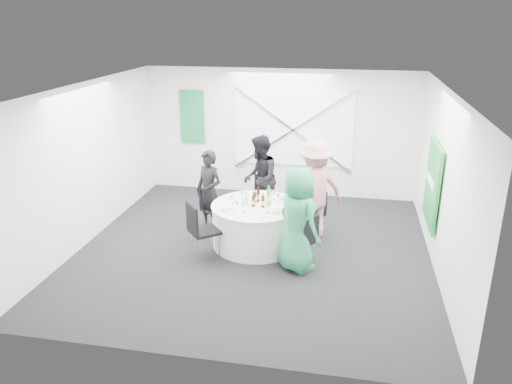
% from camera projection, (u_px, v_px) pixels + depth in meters
% --- Properties ---
extents(floor, '(6.00, 6.00, 0.00)m').
position_uv_depth(floor, '(254.00, 249.00, 8.73)').
color(floor, black).
rests_on(floor, ground).
extents(ceiling, '(6.00, 6.00, 0.00)m').
position_uv_depth(ceiling, '(254.00, 88.00, 7.78)').
color(ceiling, white).
rests_on(ceiling, wall_back).
extents(wall_back, '(6.00, 0.00, 6.00)m').
position_uv_depth(wall_back, '(280.00, 133.00, 11.03)').
color(wall_back, white).
rests_on(wall_back, floor).
extents(wall_front, '(6.00, 0.00, 6.00)m').
position_uv_depth(wall_front, '(201.00, 254.00, 5.49)').
color(wall_front, white).
rests_on(wall_front, floor).
extents(wall_left, '(0.00, 6.00, 6.00)m').
position_uv_depth(wall_left, '(87.00, 164.00, 8.79)').
color(wall_left, white).
rests_on(wall_left, floor).
extents(wall_right, '(0.00, 6.00, 6.00)m').
position_uv_depth(wall_right, '(443.00, 184.00, 7.72)').
color(wall_right, white).
rests_on(wall_right, floor).
extents(window_panel, '(2.60, 0.03, 1.60)m').
position_uv_depth(window_panel, '(293.00, 130.00, 10.91)').
color(window_panel, silver).
rests_on(window_panel, wall_back).
extents(window_brace_a, '(2.63, 0.05, 1.84)m').
position_uv_depth(window_brace_a, '(293.00, 130.00, 10.87)').
color(window_brace_a, silver).
rests_on(window_brace_a, window_panel).
extents(window_brace_b, '(2.63, 0.05, 1.84)m').
position_uv_depth(window_brace_b, '(293.00, 130.00, 10.87)').
color(window_brace_b, silver).
rests_on(window_brace_b, window_panel).
extents(green_banner, '(0.55, 0.04, 1.20)m').
position_uv_depth(green_banner, '(192.00, 117.00, 11.24)').
color(green_banner, '#16703C').
rests_on(green_banner, wall_back).
extents(green_sign, '(0.05, 1.20, 1.40)m').
position_uv_depth(green_sign, '(432.00, 184.00, 8.36)').
color(green_sign, '#17832F').
rests_on(green_sign, wall_right).
extents(banquet_table, '(1.56, 1.56, 0.76)m').
position_uv_depth(banquet_table, '(256.00, 225.00, 8.79)').
color(banquet_table, white).
rests_on(banquet_table, floor).
extents(chair_back, '(0.44, 0.45, 0.93)m').
position_uv_depth(chair_back, '(264.00, 195.00, 9.78)').
color(chair_back, black).
rests_on(chair_back, floor).
extents(chair_back_left, '(0.52, 0.51, 0.83)m').
position_uv_depth(chair_back_left, '(211.00, 205.00, 9.45)').
color(chair_back_left, black).
rests_on(chair_back_left, floor).
extents(chair_back_right, '(0.54, 0.53, 0.84)m').
position_uv_depth(chair_back_right, '(316.00, 208.00, 9.25)').
color(chair_back_right, black).
rests_on(chair_back_right, floor).
extents(chair_front_right, '(0.56, 0.56, 0.89)m').
position_uv_depth(chair_front_right, '(305.00, 237.00, 7.99)').
color(chair_front_right, black).
rests_on(chair_front_right, floor).
extents(chair_front_left, '(0.63, 0.63, 0.98)m').
position_uv_depth(chair_front_left, '(199.00, 227.00, 8.23)').
color(chair_front_left, black).
rests_on(chair_front_left, floor).
extents(person_man_back_left, '(0.67, 0.58, 1.55)m').
position_uv_depth(person_man_back_left, '(209.00, 191.00, 9.28)').
color(person_man_back_left, black).
rests_on(person_man_back_left, floor).
extents(person_man_back, '(0.56, 0.88, 1.71)m').
position_uv_depth(person_man_back, '(260.00, 179.00, 9.72)').
color(person_man_back, black).
rests_on(person_man_back, floor).
extents(person_woman_pink, '(1.28, 1.08, 1.81)m').
position_uv_depth(person_woman_pink, '(315.00, 189.00, 8.99)').
color(person_woman_pink, '#C47F84').
rests_on(person_woman_pink, floor).
extents(person_woman_green, '(0.98, 0.96, 1.70)m').
position_uv_depth(person_woman_green, '(298.00, 220.00, 7.81)').
color(person_woman_green, '#27905D').
rests_on(person_woman_green, floor).
extents(plate_back, '(0.24, 0.24, 0.01)m').
position_uv_depth(plate_back, '(261.00, 195.00, 9.11)').
color(plate_back, white).
rests_on(plate_back, banquet_table).
extents(plate_back_left, '(0.28, 0.28, 0.01)m').
position_uv_depth(plate_back_left, '(234.00, 196.00, 9.05)').
color(plate_back_left, white).
rests_on(plate_back_left, banquet_table).
extents(plate_back_right, '(0.27, 0.27, 0.04)m').
position_uv_depth(plate_back_right, '(285.00, 199.00, 8.90)').
color(plate_back_right, white).
rests_on(plate_back_right, banquet_table).
extents(plate_front_right, '(0.29, 0.29, 0.04)m').
position_uv_depth(plate_front_right, '(278.00, 212.00, 8.32)').
color(plate_front_right, white).
rests_on(plate_front_right, banquet_table).
extents(plate_front_left, '(0.27, 0.27, 0.01)m').
position_uv_depth(plate_front_left, '(231.00, 211.00, 8.39)').
color(plate_front_left, white).
rests_on(plate_front_left, banquet_table).
extents(napkin, '(0.22, 0.22, 0.05)m').
position_uv_depth(napkin, '(227.00, 208.00, 8.40)').
color(napkin, white).
rests_on(napkin, plate_front_left).
extents(beer_bottle_a, '(0.06, 0.06, 0.25)m').
position_uv_depth(beer_bottle_a, '(255.00, 198.00, 8.73)').
color(beer_bottle_a, '#3B1F0A').
rests_on(beer_bottle_a, banquet_table).
extents(beer_bottle_b, '(0.06, 0.06, 0.27)m').
position_uv_depth(beer_bottle_b, '(258.00, 196.00, 8.79)').
color(beer_bottle_b, '#3B1F0A').
rests_on(beer_bottle_b, banquet_table).
extents(beer_bottle_c, '(0.06, 0.06, 0.26)m').
position_uv_depth(beer_bottle_c, '(263.00, 202.00, 8.53)').
color(beer_bottle_c, '#3B1F0A').
rests_on(beer_bottle_c, banquet_table).
extents(beer_bottle_d, '(0.06, 0.06, 0.25)m').
position_uv_depth(beer_bottle_d, '(253.00, 201.00, 8.57)').
color(beer_bottle_d, '#3B1F0A').
rests_on(beer_bottle_d, banquet_table).
extents(green_water_bottle, '(0.08, 0.08, 0.33)m').
position_uv_depth(green_water_bottle, '(269.00, 197.00, 8.67)').
color(green_water_bottle, green).
rests_on(green_water_bottle, banquet_table).
extents(clear_water_bottle, '(0.08, 0.08, 0.31)m').
position_uv_depth(clear_water_bottle, '(246.00, 198.00, 8.63)').
color(clear_water_bottle, white).
rests_on(clear_water_bottle, banquet_table).
extents(wine_glass_a, '(0.07, 0.07, 0.17)m').
position_uv_depth(wine_glass_a, '(232.00, 197.00, 8.66)').
color(wine_glass_a, white).
rests_on(wine_glass_a, banquet_table).
extents(wine_glass_b, '(0.07, 0.07, 0.17)m').
position_uv_depth(wine_glass_b, '(242.00, 194.00, 8.84)').
color(wine_glass_b, white).
rests_on(wine_glass_b, banquet_table).
extents(wine_glass_c, '(0.07, 0.07, 0.17)m').
position_uv_depth(wine_glass_c, '(243.00, 205.00, 8.32)').
color(wine_glass_c, white).
rests_on(wine_glass_c, banquet_table).
extents(wine_glass_d, '(0.07, 0.07, 0.17)m').
position_uv_depth(wine_glass_d, '(274.00, 193.00, 8.87)').
color(wine_glass_d, white).
rests_on(wine_glass_d, banquet_table).
extents(wine_glass_e, '(0.07, 0.07, 0.17)m').
position_uv_depth(wine_glass_e, '(278.00, 196.00, 8.73)').
color(wine_glass_e, white).
rests_on(wine_glass_e, banquet_table).
extents(wine_glass_f, '(0.07, 0.07, 0.17)m').
position_uv_depth(wine_glass_f, '(237.00, 203.00, 8.39)').
color(wine_glass_f, white).
rests_on(wine_glass_f, banquet_table).
extents(wine_glass_g, '(0.07, 0.07, 0.17)m').
position_uv_depth(wine_glass_g, '(268.00, 206.00, 8.28)').
color(wine_glass_g, white).
rests_on(wine_glass_g, banquet_table).
extents(fork_a, '(0.09, 0.14, 0.01)m').
position_uv_depth(fork_a, '(289.00, 204.00, 8.68)').
color(fork_a, silver).
rests_on(fork_a, banquet_table).
extents(knife_a, '(0.08, 0.14, 0.01)m').
position_uv_depth(knife_a, '(283.00, 199.00, 8.94)').
color(knife_a, silver).
rests_on(knife_a, banquet_table).
extents(fork_b, '(0.15, 0.02, 0.01)m').
position_uv_depth(fork_b, '(269.00, 195.00, 9.15)').
color(fork_b, silver).
rests_on(fork_b, banquet_table).
extents(knife_b, '(0.15, 0.02, 0.01)m').
position_uv_depth(knife_b, '(251.00, 194.00, 9.19)').
color(knife_b, silver).
rests_on(knife_b, banquet_table).
extents(fork_c, '(0.08, 0.14, 0.01)m').
position_uv_depth(fork_c, '(238.00, 195.00, 9.11)').
color(fork_c, silver).
rests_on(fork_c, banquet_table).
extents(knife_c, '(0.09, 0.14, 0.01)m').
position_uv_depth(knife_c, '(227.00, 200.00, 8.88)').
color(knife_c, silver).
rests_on(knife_c, banquet_table).
extents(fork_d, '(0.11, 0.12, 0.01)m').
position_uv_depth(fork_d, '(223.00, 208.00, 8.54)').
color(fork_d, silver).
rests_on(fork_d, banquet_table).
extents(knife_d, '(0.10, 0.13, 0.01)m').
position_uv_depth(knife_d, '(231.00, 214.00, 8.28)').
color(knife_d, silver).
rests_on(knife_d, banquet_table).
extents(fork_e, '(0.12, 0.12, 0.01)m').
position_uv_depth(fork_e, '(266.00, 217.00, 8.14)').
color(fork_e, silver).
rests_on(fork_e, banquet_table).
extents(knife_e, '(0.11, 0.12, 0.01)m').
position_uv_depth(knife_e, '(284.00, 212.00, 8.35)').
color(knife_e, silver).
rests_on(knife_e, banquet_table).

